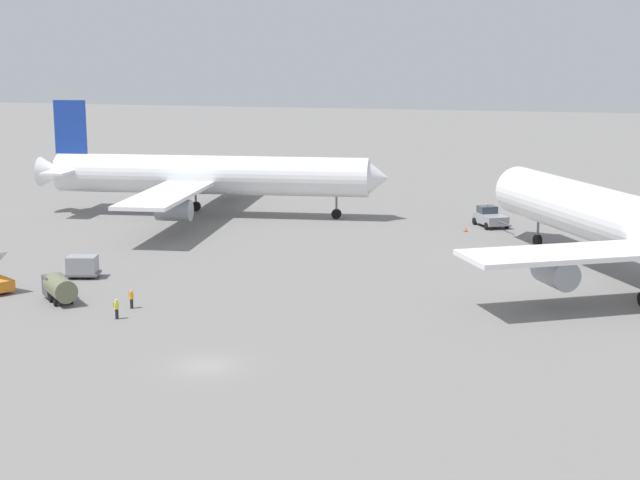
{
  "coord_description": "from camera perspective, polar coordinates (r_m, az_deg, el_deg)",
  "views": [
    {
      "loc": [
        25.55,
        -58.72,
        21.66
      ],
      "look_at": [
        0.64,
        26.35,
        4.0
      ],
      "focal_mm": 53.21,
      "sensor_mm": 36.0,
      "label": 1
    }
  ],
  "objects": [
    {
      "name": "ground_plane",
      "position": [
        67.61,
        -6.87,
        -7.5
      ],
      "size": [
        600.0,
        600.0,
        0.0
      ],
      "primitive_type": "plane",
      "color": "slate"
    },
    {
      "name": "airliner_at_gate_left",
      "position": [
        127.53,
        -6.8,
        3.86
      ],
      "size": [
        47.8,
        48.66,
        15.27
      ],
      "color": "white",
      "rests_on": "ground"
    },
    {
      "name": "pushback_tug",
      "position": [
        121.22,
        10.19,
        1.35
      ],
      "size": [
        5.49,
        7.88,
        2.76
      ],
      "color": "gray",
      "rests_on": "ground"
    },
    {
      "name": "gse_container_dolly_flat",
      "position": [
        95.06,
        -14.1,
        -1.52
      ],
      "size": [
        3.68,
        3.0,
        2.15
      ],
      "color": "slate",
      "rests_on": "ground"
    },
    {
      "name": "gse_fuel_bowser_stubby",
      "position": [
        86.42,
        -15.44,
        -2.75
      ],
      "size": [
        4.86,
        4.72,
        2.4
      ],
      "color": "#666B4C",
      "rests_on": "ground"
    },
    {
      "name": "ground_crew_ramp_agent_by_cones",
      "position": [
        82.96,
        -11.27,
        -3.48
      ],
      "size": [
        0.48,
        0.36,
        1.64
      ],
      "color": "black",
      "rests_on": "ground"
    },
    {
      "name": "ground_crew_marshaller_foreground",
      "position": [
        79.94,
        -12.14,
        -4.06
      ],
      "size": [
        0.36,
        0.48,
        1.69
      ],
      "color": "black",
      "rests_on": "ground"
    },
    {
      "name": "traffic_cone_nose_left",
      "position": [
        117.41,
        8.76,
        0.64
      ],
      "size": [
        0.44,
        0.44,
        0.6
      ],
      "color": "orange",
      "rests_on": "ground"
    }
  ]
}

